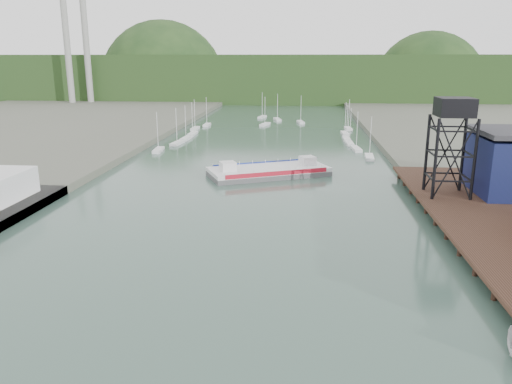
# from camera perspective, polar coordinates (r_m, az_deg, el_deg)

# --- Properties ---
(east_pier) EXTENTS (14.00, 70.00, 2.45)m
(east_pier) POSITION_cam_1_polar(r_m,az_deg,el_deg) (78.07, 24.71, -2.99)
(east_pier) COLOR black
(east_pier) RESTS_ON ground
(lift_tower) EXTENTS (6.50, 6.50, 16.00)m
(lift_tower) POSITION_cam_1_polar(r_m,az_deg,el_deg) (86.94, 21.70, 8.35)
(lift_tower) COLOR black
(lift_tower) RESTS_ON east_pier
(marina_sailboats) EXTENTS (57.71, 92.65, 0.90)m
(marina_sailboats) POSITION_cam_1_polar(r_m,az_deg,el_deg) (165.62, 1.58, 6.76)
(marina_sailboats) COLOR silver
(marina_sailboats) RESTS_ON ground
(smokestacks) EXTENTS (11.20, 8.20, 60.00)m
(smokestacks) POSITION_cam_1_polar(r_m,az_deg,el_deg) (282.88, -19.79, 15.38)
(smokestacks) COLOR gray
(smokestacks) RESTS_ON ground
(distant_hills) EXTENTS (500.00, 120.00, 80.00)m
(distant_hills) POSITION_cam_1_polar(r_m,az_deg,el_deg) (327.05, 2.81, 12.61)
(distant_hills) COLOR #193216
(distant_hills) RESTS_ON ground
(chain_ferry) EXTENTS (26.94, 19.52, 3.61)m
(chain_ferry) POSITION_cam_1_polar(r_m,az_deg,el_deg) (106.05, 1.47, 2.42)
(chain_ferry) COLOR #4F5052
(chain_ferry) RESTS_ON ground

